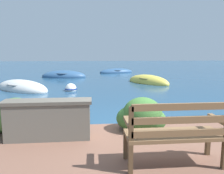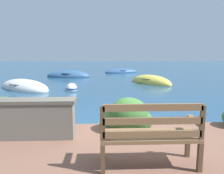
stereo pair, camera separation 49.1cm
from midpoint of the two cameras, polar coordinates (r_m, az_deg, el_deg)
ground_plane at (r=4.99m, az=4.97°, el=-11.86°), size 80.00×80.00×0.00m
park_bench at (r=3.10m, az=14.44°, el=-11.62°), size 1.35×0.48×0.93m
stone_wall at (r=4.20m, az=-16.75°, el=-7.86°), size 1.56×0.39×0.72m
hedge_clump_far_left at (r=4.79m, az=-23.96°, el=-7.01°), size 1.02×0.73×0.69m
hedge_clump_left at (r=4.43m, az=7.36°, el=-7.65°), size 0.99×0.72×0.68m
rowboat_nearest at (r=11.29m, az=-20.79°, el=-0.20°), size 3.38×3.01×0.86m
rowboat_mid at (r=12.78m, az=11.21°, el=1.24°), size 2.49×2.94×0.85m
rowboat_far at (r=15.96m, az=-10.46°, el=2.82°), size 3.24×1.62×0.88m
rowboat_outer at (r=19.02m, az=3.26°, el=3.90°), size 3.13×1.76×0.68m
mooring_buoy at (r=10.38m, az=-9.17°, el=-0.39°), size 0.57×0.57×0.52m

